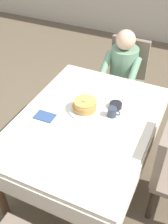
# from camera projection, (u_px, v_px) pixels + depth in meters

# --- Properties ---
(ground_plane) EXTENTS (14.00, 14.00, 0.00)m
(ground_plane) POSITION_uv_depth(u_px,v_px,m) (85.00, 175.00, 2.81)
(ground_plane) COLOR brown
(dining_table_main) EXTENTS (1.12, 1.52, 0.74)m
(dining_table_main) POSITION_uv_depth(u_px,v_px,m) (85.00, 127.00, 2.39)
(dining_table_main) COLOR silver
(dining_table_main) RESTS_ON ground
(chair_diner) EXTENTS (0.44, 0.45, 0.93)m
(chair_diner) POSITION_uv_depth(u_px,v_px,m) (126.00, 74.00, 3.29)
(chair_diner) COLOR #7A6B5B
(chair_diner) RESTS_ON ground
(diner_person) EXTENTS (0.40, 0.43, 1.12)m
(diner_person) POSITION_uv_depth(u_px,v_px,m) (122.00, 70.00, 3.09)
(diner_person) COLOR gray
(diner_person) RESTS_ON ground
(plate_breakfast) EXTENTS (0.28, 0.28, 0.02)m
(plate_breakfast) POSITION_uv_depth(u_px,v_px,m) (85.00, 110.00, 2.42)
(plate_breakfast) COLOR white
(plate_breakfast) RESTS_ON dining_table_main
(breakfast_stack) EXTENTS (0.22, 0.21, 0.10)m
(breakfast_stack) POSITION_uv_depth(u_px,v_px,m) (85.00, 105.00, 2.39)
(breakfast_stack) COLOR tan
(breakfast_stack) RESTS_ON plate_breakfast
(cup_coffee) EXTENTS (0.11, 0.08, 0.08)m
(cup_coffee) POSITION_uv_depth(u_px,v_px,m) (112.00, 112.00, 2.35)
(cup_coffee) COLOR #333D4C
(cup_coffee) RESTS_ON dining_table_main
(bowl_butter) EXTENTS (0.11, 0.11, 0.04)m
(bowl_butter) POSITION_uv_depth(u_px,v_px,m) (116.00, 105.00, 2.45)
(bowl_butter) COLOR black
(bowl_butter) RESTS_ON dining_table_main
(fork_left_of_plate) EXTENTS (0.03, 0.18, 0.00)m
(fork_left_of_plate) POSITION_uv_depth(u_px,v_px,m) (65.00, 106.00, 2.47)
(fork_left_of_plate) COLOR silver
(fork_left_of_plate) RESTS_ON dining_table_main
(knife_right_of_plate) EXTENTS (0.03, 0.20, 0.00)m
(knife_right_of_plate) POSITION_uv_depth(u_px,v_px,m) (104.00, 118.00, 2.35)
(knife_right_of_plate) COLOR silver
(knife_right_of_plate) RESTS_ON dining_table_main
(spoon_near_edge) EXTENTS (0.15, 0.05, 0.00)m
(spoon_near_edge) POSITION_uv_depth(u_px,v_px,m) (70.00, 134.00, 2.20)
(spoon_near_edge) COLOR silver
(spoon_near_edge) RESTS_ON dining_table_main
(napkin_folded) EXTENTS (0.17, 0.12, 0.01)m
(napkin_folded) POSITION_uv_depth(u_px,v_px,m) (45.00, 116.00, 2.36)
(napkin_folded) COLOR #334C7F
(napkin_folded) RESTS_ON dining_table_main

